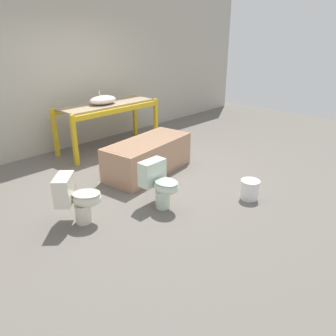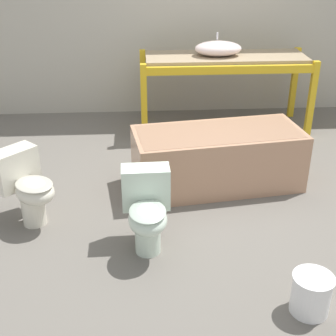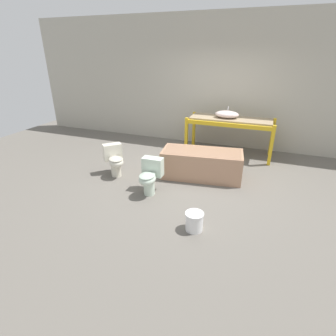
{
  "view_description": "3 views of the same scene",
  "coord_description": "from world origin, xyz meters",
  "px_view_note": "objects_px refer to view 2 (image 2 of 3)",
  "views": [
    {
      "loc": [
        -3.26,
        -3.72,
        2.19
      ],
      "look_at": [
        -0.3,
        -0.87,
        0.46
      ],
      "focal_mm": 35.0,
      "sensor_mm": 36.0,
      "label": 1
    },
    {
      "loc": [
        -0.56,
        -3.92,
        2.21
      ],
      "look_at": [
        -0.37,
        -0.86,
        0.64
      ],
      "focal_mm": 50.0,
      "sensor_mm": 36.0,
      "label": 2
    },
    {
      "loc": [
        1.24,
        -4.69,
        2.35
      ],
      "look_at": [
        -0.24,
        -0.81,
        0.48
      ],
      "focal_mm": 28.0,
      "sensor_mm": 36.0,
      "label": 3
    }
  ],
  "objects_px": {
    "sink_basin": "(218,48)",
    "toilet_near": "(147,209)",
    "bucket_white": "(311,293)",
    "toilet_far": "(26,185)",
    "bathtub_main": "(218,155)"
  },
  "relations": [
    {
      "from": "toilet_far",
      "to": "sink_basin",
      "type": "bearing_deg",
      "value": 1.25
    },
    {
      "from": "bathtub_main",
      "to": "toilet_near",
      "type": "distance_m",
      "value": 1.19
    },
    {
      "from": "bucket_white",
      "to": "toilet_far",
      "type": "bearing_deg",
      "value": 149.4
    },
    {
      "from": "sink_basin",
      "to": "toilet_far",
      "type": "relative_size",
      "value": 0.87
    },
    {
      "from": "sink_basin",
      "to": "toilet_near",
      "type": "xyz_separation_m",
      "value": [
        -0.89,
        -2.42,
        -0.64
      ]
    },
    {
      "from": "sink_basin",
      "to": "toilet_near",
      "type": "bearing_deg",
      "value": -110.24
    },
    {
      "from": "sink_basin",
      "to": "toilet_far",
      "type": "bearing_deg",
      "value": -133.2
    },
    {
      "from": "toilet_near",
      "to": "bucket_white",
      "type": "height_order",
      "value": "toilet_near"
    },
    {
      "from": "sink_basin",
      "to": "bathtub_main",
      "type": "bearing_deg",
      "value": -97.99
    },
    {
      "from": "sink_basin",
      "to": "bathtub_main",
      "type": "height_order",
      "value": "sink_basin"
    },
    {
      "from": "toilet_far",
      "to": "bathtub_main",
      "type": "bearing_deg",
      "value": -27.62
    },
    {
      "from": "sink_basin",
      "to": "toilet_near",
      "type": "height_order",
      "value": "sink_basin"
    },
    {
      "from": "toilet_far",
      "to": "toilet_near",
      "type": "bearing_deg",
      "value": -69.25
    },
    {
      "from": "toilet_near",
      "to": "toilet_far",
      "type": "distance_m",
      "value": 1.07
    },
    {
      "from": "sink_basin",
      "to": "bathtub_main",
      "type": "relative_size",
      "value": 0.33
    }
  ]
}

